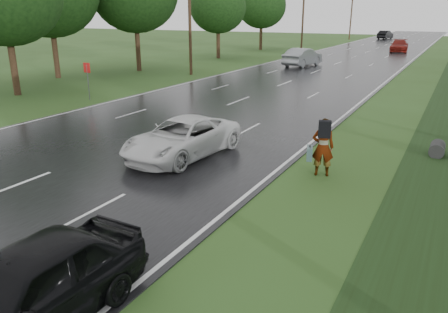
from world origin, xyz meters
TOP-DOWN VIEW (x-y plane):
  - ground at (0.00, 0.00)m, footprint 220.00×220.00m
  - road at (0.00, 45.00)m, footprint 14.00×180.00m
  - edge_stripe_east at (6.75, 45.00)m, footprint 0.12×180.00m
  - edge_stripe_west at (-6.75, 45.00)m, footprint 0.12×180.00m
  - center_line at (0.00, 45.00)m, footprint 0.12×180.00m
  - drainage_ditch at (11.50, 18.71)m, footprint 2.20×120.00m
  - road_sign at (-8.50, 12.00)m, footprint 0.50×0.06m
  - utility_pole_mid at (-9.20, 25.00)m, footprint 1.60×0.26m
  - utility_pole_far at (-9.20, 55.00)m, footprint 1.60×0.26m
  - utility_pole_distant at (-9.20, 85.00)m, footprint 1.60×0.26m
  - tree_west_d at (-14.20, 39.00)m, footprint 6.60×6.60m
  - tree_west_f at (-14.80, 53.00)m, footprint 7.00×7.00m
  - pedestrian at (8.18, 5.74)m, footprint 1.02×0.78m
  - white_pickup at (3.00, 5.18)m, footprint 2.87×5.35m
  - dark_sedan at (6.00, -4.05)m, footprint 1.98×4.62m
  - silver_sedan at (-2.50, 35.58)m, footprint 2.69×5.66m
  - far_car_red at (3.75, 58.58)m, footprint 2.81×5.83m
  - far_car_dark at (-2.99, 89.74)m, footprint 2.57×5.36m

SIDE VIEW (x-z plane):
  - ground at x=0.00m, z-range 0.00..0.00m
  - road at x=0.00m, z-range 0.00..0.04m
  - drainage_ditch at x=11.50m, z-range -0.24..0.32m
  - edge_stripe_east at x=6.75m, z-range 0.04..0.05m
  - edge_stripe_west at x=-6.75m, z-range 0.04..0.05m
  - center_line at x=0.00m, z-range 0.04..0.05m
  - white_pickup at x=3.00m, z-range 0.04..1.47m
  - dark_sedan at x=6.00m, z-range 0.04..1.59m
  - far_car_red at x=3.75m, z-range 0.04..1.68m
  - far_car_dark at x=-2.99m, z-range 0.04..1.73m
  - silver_sedan at x=-2.50m, z-range 0.04..1.83m
  - pedestrian at x=8.18m, z-range 0.03..2.00m
  - road_sign at x=-8.50m, z-range 0.49..2.79m
  - utility_pole_mid at x=-9.20m, z-range 0.20..10.20m
  - utility_pole_far at x=-9.20m, z-range 0.20..10.20m
  - utility_pole_distant at x=-9.20m, z-range 0.20..10.20m
  - tree_west_d at x=-14.20m, z-range 1.42..10.23m
  - tree_west_f at x=-14.80m, z-range 1.49..10.78m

